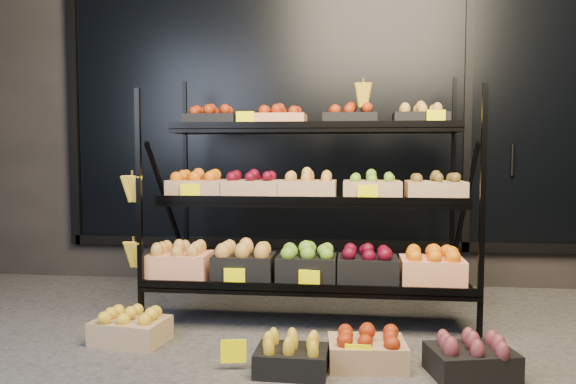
# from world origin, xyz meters

# --- Properties ---
(ground) EXTENTS (24.00, 24.00, 0.00)m
(ground) POSITION_xyz_m (0.00, 0.00, 0.00)
(ground) COLOR #514F4C
(ground) RESTS_ON ground
(building) EXTENTS (6.00, 2.08, 3.50)m
(building) POSITION_xyz_m (0.00, 2.59, 1.75)
(building) COLOR #2D2826
(building) RESTS_ON ground
(display_rack) EXTENTS (2.18, 1.02, 1.71)m
(display_rack) POSITION_xyz_m (-0.01, 0.60, 0.79)
(display_rack) COLOR black
(display_rack) RESTS_ON ground
(tag_floor_a) EXTENTS (0.13, 0.01, 0.12)m
(tag_floor_a) POSITION_xyz_m (-0.31, -0.40, 0.06)
(tag_floor_a) COLOR #FFF700
(tag_floor_a) RESTS_ON ground
(tag_floor_b) EXTENTS (0.13, 0.01, 0.12)m
(tag_floor_b) POSITION_xyz_m (0.32, -0.40, 0.06)
(tag_floor_b) COLOR #FFF700
(tag_floor_b) RESTS_ON ground
(floor_crate_left) EXTENTS (0.44, 0.35, 0.20)m
(floor_crate_left) POSITION_xyz_m (-1.00, -0.05, 0.09)
(floor_crate_left) COLOR tan
(floor_crate_left) RESTS_ON ground
(floor_crate_midleft) EXTENTS (0.36, 0.27, 0.19)m
(floor_crate_midleft) POSITION_xyz_m (-0.02, -0.39, 0.09)
(floor_crate_midleft) COLOR black
(floor_crate_midleft) RESTS_ON ground
(floor_crate_midright) EXTENTS (0.42, 0.32, 0.20)m
(floor_crate_midright) POSITION_xyz_m (0.36, -0.26, 0.09)
(floor_crate_midright) COLOR tan
(floor_crate_midright) RESTS_ON ground
(floor_crate_right) EXTENTS (0.46, 0.38, 0.20)m
(floor_crate_right) POSITION_xyz_m (0.87, -0.33, 0.09)
(floor_crate_right) COLOR black
(floor_crate_right) RESTS_ON ground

